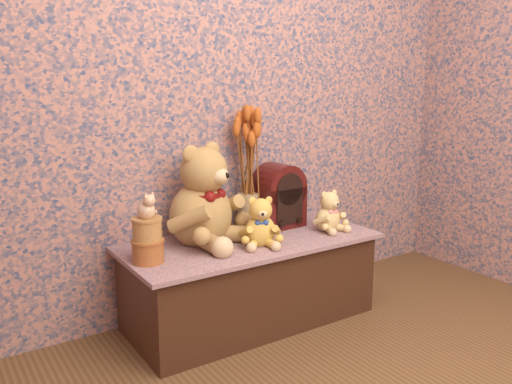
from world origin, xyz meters
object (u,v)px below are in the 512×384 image
Objects in this scene: teddy_medium at (260,219)px; ceramic_vase at (249,211)px; cat_figurine at (146,204)px; teddy_small at (328,209)px; teddy_large at (200,190)px; cathedral_radio at (279,195)px; biscuit_tin_lower at (148,251)px.

teddy_medium is 0.26m from ceramic_vase.
teddy_small is at bearing -11.29° from cat_figurine.
teddy_large is 4.26× the size of cat_figurine.
teddy_large is at bearing 162.65° from teddy_small.
ceramic_vase is at bearing 164.55° from cathedral_radio.
cathedral_radio is at bearing 11.09° from biscuit_tin_lower.
cathedral_radio is at bearing 127.95° from teddy_small.
ceramic_vase is 0.66m from cat_figurine.
cat_figurine is at bearing -161.52° from teddy_medium.
teddy_large reaches higher than teddy_medium.
cathedral_radio is 1.77× the size of ceramic_vase.
teddy_small reaches higher than ceramic_vase.
teddy_large is 1.52× the size of cathedral_radio.
teddy_medium is at bearing -14.77° from cat_figurine.
teddy_small reaches higher than biscuit_tin_lower.
cat_figurine is (-0.31, -0.13, -0.00)m from teddy_large.
cat_figurine is (-0.94, 0.04, 0.14)m from teddy_small.
cathedral_radio is 2.50× the size of biscuit_tin_lower.
cathedral_radio reaches higher than biscuit_tin_lower.
cathedral_radio is (0.25, 0.21, 0.04)m from teddy_medium.
teddy_small is at bearing 26.35° from teddy_medium.
cat_figurine is (0.00, 0.00, 0.20)m from biscuit_tin_lower.
biscuit_tin_lower is (-0.94, 0.04, -0.06)m from teddy_small.
cathedral_radio is (-0.16, 0.20, 0.05)m from teddy_small.
teddy_large is 0.39m from biscuit_tin_lower.
ceramic_vase reaches higher than biscuit_tin_lower.
teddy_medium is (0.21, -0.18, -0.13)m from teddy_large.
ceramic_vase is at bearing 142.38° from teddy_small.
teddy_large is at bearing -179.60° from cathedral_radio.
ceramic_vase is 1.59× the size of cat_figurine.
ceramic_vase is (0.30, 0.06, -0.16)m from teddy_large.
biscuit_tin_lower is (-0.61, -0.19, -0.05)m from ceramic_vase.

